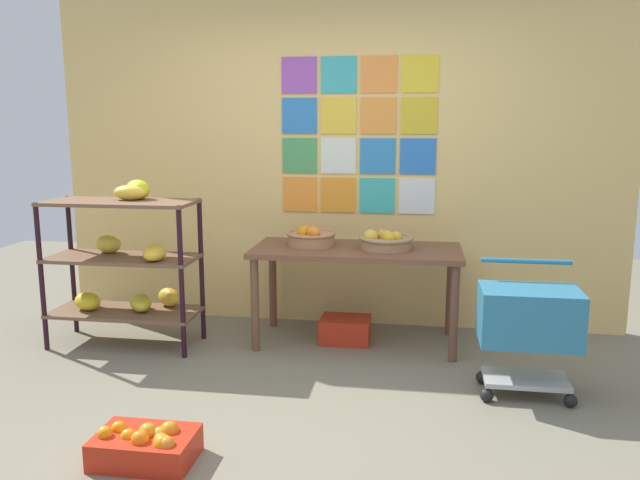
# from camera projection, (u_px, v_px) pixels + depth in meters

# --- Properties ---
(ground) EXTENTS (9.63, 9.63, 0.00)m
(ground) POSITION_uv_depth(u_px,v_px,m) (293.00, 422.00, 3.49)
(ground) COLOR #746E5A
(back_wall_with_art) EXTENTS (4.57, 0.07, 2.72)m
(back_wall_with_art) POSITION_uv_depth(u_px,v_px,m) (337.00, 157.00, 5.04)
(back_wall_with_art) COLOR #ECC773
(back_wall_with_art) RESTS_ON ground
(banana_shelf_unit) EXTENTS (1.09, 0.50, 1.22)m
(banana_shelf_unit) POSITION_uv_depth(u_px,v_px,m) (126.00, 258.00, 4.63)
(banana_shelf_unit) COLOR black
(banana_shelf_unit) RESTS_ON ground
(display_table) EXTENTS (1.53, 0.69, 0.73)m
(display_table) POSITION_uv_depth(u_px,v_px,m) (357.00, 260.00, 4.65)
(display_table) COLOR brown
(display_table) RESTS_ON ground
(fruit_basket_right) EXTENTS (0.37, 0.37, 0.16)m
(fruit_basket_right) POSITION_uv_depth(u_px,v_px,m) (311.00, 237.00, 4.73)
(fruit_basket_right) COLOR #B77C52
(fruit_basket_right) RESTS_ON display_table
(fruit_basket_centre) EXTENTS (0.40, 0.40, 0.15)m
(fruit_basket_centre) POSITION_uv_depth(u_px,v_px,m) (386.00, 241.00, 4.59)
(fruit_basket_centre) COLOR #A67D55
(fruit_basket_centre) RESTS_ON display_table
(produce_crate_under_table) EXTENTS (0.37, 0.28, 0.19)m
(produce_crate_under_table) POSITION_uv_depth(u_px,v_px,m) (345.00, 330.00, 4.77)
(produce_crate_under_table) COLOR red
(produce_crate_under_table) RESTS_ON ground
(orange_crate_foreground) EXTENTS (0.48, 0.32, 0.20)m
(orange_crate_foreground) POSITION_uv_depth(u_px,v_px,m) (146.00, 445.00, 3.07)
(orange_crate_foreground) COLOR red
(orange_crate_foreground) RESTS_ON ground
(shopping_cart) EXTENTS (0.58, 0.42, 0.80)m
(shopping_cart) POSITION_uv_depth(u_px,v_px,m) (529.00, 321.00, 3.76)
(shopping_cart) COLOR black
(shopping_cart) RESTS_ON ground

